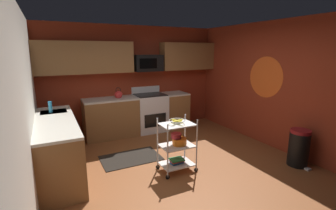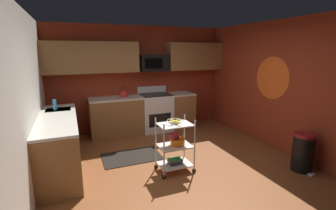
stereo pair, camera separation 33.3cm
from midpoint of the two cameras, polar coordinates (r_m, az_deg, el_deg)
name	(u,v)px [view 2 (the right image)]	position (r m, az deg, el deg)	size (l,w,h in m)	color
floor	(179,169)	(4.39, 4.92, -14.75)	(4.40, 4.80, 0.04)	brown
wall_back	(140,79)	(6.19, -5.15, 6.18)	(4.52, 0.06, 2.60)	maroon
wall_left	(24,106)	(3.55, -28.62, -0.26)	(0.06, 4.80, 2.60)	silver
wall_right	(283,87)	(5.35, 27.04, 3.81)	(0.06, 4.80, 2.60)	maroon
wall_flower_decal	(272,78)	(5.49, 24.94, 5.78)	(0.87, 0.87, 0.00)	#E5591E
counter_run	(114,124)	(5.27, -10.91, -4.47)	(3.50, 2.70, 0.92)	brown
oven_range	(156,112)	(6.14, -1.39, -1.65)	(0.76, 0.65, 1.10)	white
upper_cabinets	(139,57)	(5.95, -5.33, 11.22)	(4.40, 0.33, 0.70)	brown
microwave	(154,63)	(6.05, -1.82, 9.87)	(0.70, 0.39, 0.40)	black
rolling_cart	(175,146)	(4.09, 4.00, -9.58)	(0.61, 0.41, 0.91)	silver
fruit_bowl	(175,121)	(3.95, 4.09, -3.89)	(0.27, 0.27, 0.07)	silver
mixing_bowl_large	(178,142)	(4.08, 4.64, -8.62)	(0.25, 0.25, 0.11)	orange
mixing_bowl_small	(174,136)	(4.05, 3.87, -7.28)	(0.18, 0.18, 0.08)	maroon
book_stack	(175,161)	(4.20, 3.94, -13.11)	(0.24, 0.19, 0.08)	#1E4C8C
kettle	(124,94)	(5.79, -8.77, 2.59)	(0.21, 0.18, 0.26)	red
dish_soap_bottle	(55,105)	(4.86, -23.41, 0.01)	(0.06, 0.06, 0.20)	#2D8CBF
trash_can	(303,152)	(4.82, 31.03, -9.52)	(0.34, 0.42, 0.66)	black
floor_rug	(132,157)	(4.78, -6.59, -12.04)	(1.10, 0.70, 0.01)	black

